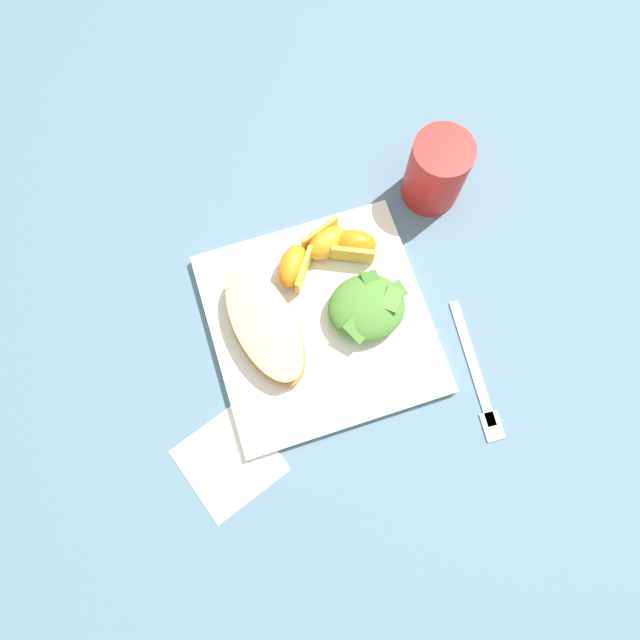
# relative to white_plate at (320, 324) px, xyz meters

# --- Properties ---
(ground) EXTENTS (3.00, 3.00, 0.00)m
(ground) POSITION_rel_white_plate_xyz_m (0.00, 0.00, -0.01)
(ground) COLOR slate
(white_plate) EXTENTS (0.28, 0.28, 0.02)m
(white_plate) POSITION_rel_white_plate_xyz_m (0.00, 0.00, 0.00)
(white_plate) COLOR white
(white_plate) RESTS_ON ground
(cheesy_pizza_bread) EXTENTS (0.11, 0.18, 0.04)m
(cheesy_pizza_bread) POSITION_rel_white_plate_xyz_m (0.07, -0.01, 0.03)
(cheesy_pizza_bread) COLOR #B77F42
(cheesy_pizza_bread) RESTS_ON white_plate
(green_salad_pile) EXTENTS (0.10, 0.09, 0.04)m
(green_salad_pile) POSITION_rel_white_plate_xyz_m (-0.06, 0.01, 0.03)
(green_salad_pile) COLOR #4C8433
(green_salad_pile) RESTS_ON white_plate
(orange_wedge_front) EXTENTS (0.07, 0.06, 0.04)m
(orange_wedge_front) POSITION_rel_white_plate_xyz_m (-0.07, -0.08, 0.03)
(orange_wedge_front) COLOR orange
(orange_wedge_front) RESTS_ON white_plate
(orange_wedge_middle) EXTENTS (0.07, 0.05, 0.04)m
(orange_wedge_middle) POSITION_rel_white_plate_xyz_m (-0.04, -0.10, 0.03)
(orange_wedge_middle) COLOR orange
(orange_wedge_middle) RESTS_ON white_plate
(orange_wedge_rear) EXTENTS (0.06, 0.07, 0.04)m
(orange_wedge_rear) POSITION_rel_white_plate_xyz_m (0.01, -0.08, 0.03)
(orange_wedge_rear) COLOR orange
(orange_wedge_rear) RESTS_ON white_plate
(paper_napkin) EXTENTS (0.14, 0.14, 0.00)m
(paper_napkin) POSITION_rel_white_plate_xyz_m (0.16, 0.13, -0.01)
(paper_napkin) COLOR white
(paper_napkin) RESTS_ON ground
(metal_fork) EXTENTS (0.03, 0.19, 0.01)m
(metal_fork) POSITION_rel_white_plate_xyz_m (-0.17, 0.13, -0.01)
(metal_fork) COLOR silver
(metal_fork) RESTS_ON ground
(drinking_red_cup) EXTENTS (0.08, 0.08, 0.11)m
(drinking_red_cup) POSITION_rel_white_plate_xyz_m (-0.21, -0.14, 0.05)
(drinking_red_cup) COLOR red
(drinking_red_cup) RESTS_ON ground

